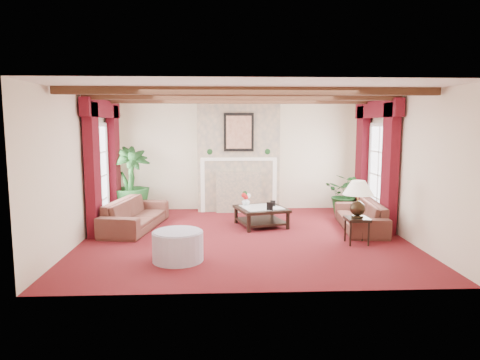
{
  "coord_description": "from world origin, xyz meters",
  "views": [
    {
      "loc": [
        -0.44,
        -7.97,
        2.14
      ],
      "look_at": [
        -0.06,
        0.4,
        1.04
      ],
      "focal_mm": 32.0,
      "sensor_mm": 36.0,
      "label": 1
    }
  ],
  "objects_px": {
    "sofa_right": "(361,211)",
    "side_table": "(357,231)",
    "coffee_table": "(261,217)",
    "sofa_left": "(135,209)",
    "potted_palm": "(131,197)",
    "ottoman": "(178,246)"
  },
  "relations": [
    {
      "from": "sofa_right",
      "to": "side_table",
      "type": "relative_size",
      "value": 4.11
    },
    {
      "from": "sofa_right",
      "to": "ottoman",
      "type": "distance_m",
      "value": 4.03
    },
    {
      "from": "sofa_left",
      "to": "ottoman",
      "type": "xyz_separation_m",
      "value": [
        1.08,
        -2.16,
        -0.17
      ]
    },
    {
      "from": "potted_palm",
      "to": "sofa_left",
      "type": "bearing_deg",
      "value": -74.17
    },
    {
      "from": "potted_palm",
      "to": "ottoman",
      "type": "relative_size",
      "value": 2.33
    },
    {
      "from": "sofa_right",
      "to": "ottoman",
      "type": "xyz_separation_m",
      "value": [
        -3.55,
        -1.92,
        -0.14
      ]
    },
    {
      "from": "sofa_left",
      "to": "sofa_right",
      "type": "distance_m",
      "value": 4.63
    },
    {
      "from": "sofa_left",
      "to": "ottoman",
      "type": "bearing_deg",
      "value": -143.71
    },
    {
      "from": "sofa_left",
      "to": "potted_palm",
      "type": "height_order",
      "value": "potted_palm"
    },
    {
      "from": "coffee_table",
      "to": "side_table",
      "type": "xyz_separation_m",
      "value": [
        1.59,
        -1.41,
        0.04
      ]
    },
    {
      "from": "sofa_left",
      "to": "side_table",
      "type": "distance_m",
      "value": 4.41
    },
    {
      "from": "sofa_left",
      "to": "sofa_right",
      "type": "xyz_separation_m",
      "value": [
        4.63,
        -0.24,
        -0.03
      ]
    },
    {
      "from": "potted_palm",
      "to": "coffee_table",
      "type": "xyz_separation_m",
      "value": [
        2.95,
        -1.1,
        -0.26
      ]
    },
    {
      "from": "sofa_right",
      "to": "side_table",
      "type": "xyz_separation_m",
      "value": [
        -0.42,
        -1.08,
        -0.14
      ]
    },
    {
      "from": "potted_palm",
      "to": "coffee_table",
      "type": "height_order",
      "value": "potted_palm"
    },
    {
      "from": "coffee_table",
      "to": "ottoman",
      "type": "height_order",
      "value": "ottoman"
    },
    {
      "from": "sofa_left",
      "to": "coffee_table",
      "type": "relative_size",
      "value": 2.2
    },
    {
      "from": "side_table",
      "to": "sofa_right",
      "type": "bearing_deg",
      "value": 68.56
    },
    {
      "from": "sofa_right",
      "to": "coffee_table",
      "type": "relative_size",
      "value": 2.02
    },
    {
      "from": "sofa_left",
      "to": "potted_palm",
      "type": "relative_size",
      "value": 1.15
    },
    {
      "from": "sofa_left",
      "to": "side_table",
      "type": "relative_size",
      "value": 4.47
    },
    {
      "from": "side_table",
      "to": "ottoman",
      "type": "height_order",
      "value": "side_table"
    }
  ]
}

